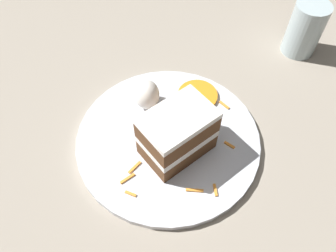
% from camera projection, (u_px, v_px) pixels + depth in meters
% --- Properties ---
extents(ground_plane, '(6.00, 6.00, 0.00)m').
position_uv_depth(ground_plane, '(174.00, 156.00, 0.57)').
color(ground_plane, '#38332D').
rests_on(ground_plane, ground).
extents(dining_table, '(1.09, 1.20, 0.03)m').
position_uv_depth(dining_table, '(174.00, 151.00, 0.56)').
color(dining_table, gray).
rests_on(dining_table, ground).
extents(plate, '(0.30, 0.30, 0.01)m').
position_uv_depth(plate, '(168.00, 139.00, 0.54)').
color(plate, silver).
rests_on(plate, dining_table).
extents(cake_slice, '(0.13, 0.12, 0.09)m').
position_uv_depth(cake_slice, '(177.00, 134.00, 0.49)').
color(cake_slice, brown).
rests_on(cake_slice, plate).
extents(cream_dollop, '(0.05, 0.04, 0.05)m').
position_uv_depth(cream_dollop, '(147.00, 95.00, 0.56)').
color(cream_dollop, white).
rests_on(cream_dollop, plate).
extents(orange_garnish, '(0.07, 0.07, 0.01)m').
position_uv_depth(orange_garnish, '(198.00, 95.00, 0.59)').
color(orange_garnish, orange).
rests_on(orange_garnish, plate).
extents(carrot_shreds_scatter, '(0.20, 0.17, 0.00)m').
position_uv_depth(carrot_shreds_scatter, '(181.00, 155.00, 0.52)').
color(carrot_shreds_scatter, orange).
rests_on(carrot_shreds_scatter, plate).
extents(drinking_glass, '(0.07, 0.07, 0.11)m').
position_uv_depth(drinking_glass, '(304.00, 32.00, 0.64)').
color(drinking_glass, silver).
rests_on(drinking_glass, dining_table).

